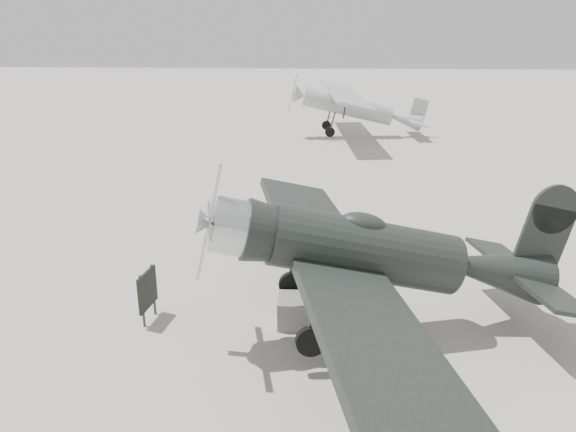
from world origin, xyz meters
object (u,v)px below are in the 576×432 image
(highwing_monoplane, at_px, (354,103))
(sign_board, at_px, (147,291))
(equipment_block, at_px, (307,311))
(lowwing_monoplane, at_px, (381,254))

(highwing_monoplane, relative_size, sign_board, 8.94)
(highwing_monoplane, height_order, equipment_block, highwing_monoplane)
(equipment_block, bearing_deg, sign_board, -179.54)
(highwing_monoplane, distance_m, equipment_block, 24.64)
(lowwing_monoplane, distance_m, equipment_block, 2.46)
(highwing_monoplane, height_order, sign_board, highwing_monoplane)
(lowwing_monoplane, height_order, sign_board, lowwing_monoplane)
(sign_board, bearing_deg, equipment_block, 8.78)
(lowwing_monoplane, bearing_deg, equipment_block, 156.91)
(equipment_block, xyz_separation_m, sign_board, (-3.99, -0.03, 0.47))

